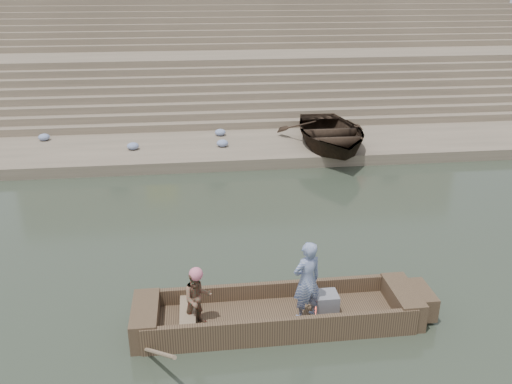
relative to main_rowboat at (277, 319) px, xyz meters
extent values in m
plane|color=#293225|center=(2.06, 2.89, -0.11)|extent=(120.00, 120.00, 0.00)
cube|color=gray|center=(2.06, 10.89, 0.09)|extent=(32.00, 4.00, 0.40)
cube|color=gray|center=(2.06, 18.39, 1.29)|extent=(32.00, 3.00, 2.80)
cube|color=gray|center=(2.06, 25.39, 2.49)|extent=(32.00, 3.00, 5.20)
cube|color=gray|center=(2.06, 13.14, 0.24)|extent=(32.00, 0.50, 0.70)
cube|color=gray|center=(2.06, 13.64, 0.39)|extent=(32.00, 0.50, 1.00)
cube|color=gray|center=(2.06, 14.14, 0.54)|extent=(32.00, 0.50, 1.30)
cube|color=gray|center=(2.06, 14.64, 0.69)|extent=(32.00, 0.50, 1.60)
cube|color=gray|center=(2.06, 15.14, 0.84)|extent=(32.00, 0.50, 1.90)
cube|color=gray|center=(2.06, 15.64, 0.99)|extent=(32.00, 0.50, 2.20)
cube|color=gray|center=(2.06, 16.14, 1.14)|extent=(32.00, 0.50, 2.50)
cube|color=gray|center=(2.06, 16.64, 1.29)|extent=(32.00, 0.50, 2.80)
cube|color=gray|center=(2.06, 20.14, 1.44)|extent=(32.00, 0.50, 3.10)
cube|color=gray|center=(2.06, 20.64, 1.59)|extent=(32.00, 0.50, 3.40)
cube|color=gray|center=(2.06, 21.14, 1.74)|extent=(32.00, 0.50, 3.70)
cube|color=gray|center=(2.06, 21.64, 1.89)|extent=(32.00, 0.50, 4.00)
cube|color=gray|center=(2.06, 22.14, 2.04)|extent=(32.00, 0.50, 4.30)
cube|color=gray|center=(2.06, 22.64, 2.19)|extent=(32.00, 0.50, 4.60)
cube|color=gray|center=(2.06, 23.14, 2.34)|extent=(32.00, 0.50, 4.90)
cube|color=gray|center=(2.06, 23.64, 2.49)|extent=(32.00, 0.50, 5.20)
cube|color=brown|center=(0.00, 0.00, 0.00)|extent=(5.00, 1.30, 0.22)
cube|color=brown|center=(0.00, -0.62, 0.17)|extent=(5.20, 0.12, 0.56)
cube|color=brown|center=(0.00, 0.62, 0.17)|extent=(5.20, 0.12, 0.56)
cube|color=brown|center=(-2.55, 0.00, 0.19)|extent=(0.50, 1.30, 0.60)
cube|color=brown|center=(2.55, 0.00, 0.19)|extent=(0.50, 1.30, 0.60)
cube|color=brown|center=(2.95, 0.00, 0.21)|extent=(0.35, 0.90, 0.50)
cube|color=#937A5B|center=(-1.75, 0.00, 0.29)|extent=(0.30, 1.20, 0.08)
cylinder|color=#937A5B|center=(-2.40, -0.90, 0.19)|extent=(1.03, 2.10, 1.36)
sphere|color=#DD6D86|center=(-1.55, -0.11, 1.21)|extent=(0.26, 0.26, 0.26)
imported|color=navy|center=(0.53, -0.16, 0.93)|extent=(0.70, 0.59, 1.65)
imported|color=#256F49|center=(-1.55, -0.11, 0.69)|extent=(0.65, 0.56, 1.16)
cube|color=slate|center=(0.96, 0.00, 0.31)|extent=(0.46, 0.42, 0.40)
cube|color=#E5593F|center=(0.75, 0.00, 0.31)|extent=(0.04, 0.34, 0.32)
imported|color=#2D2116|center=(3.64, 10.14, 0.81)|extent=(3.64, 5.06, 1.04)
ellipsoid|color=#3F5999|center=(-7.35, 12.25, 0.42)|extent=(0.44, 0.44, 0.26)
ellipsoid|color=#3F5999|center=(-0.42, 12.10, 0.42)|extent=(0.44, 0.44, 0.26)
ellipsoid|color=#3F5999|center=(-0.42, 10.59, 0.42)|extent=(0.44, 0.44, 0.26)
ellipsoid|color=#3F5999|center=(-3.77, 10.63, 0.42)|extent=(0.44, 0.44, 0.26)
camera|label=1|loc=(-1.46, -8.51, 6.27)|focal=36.78mm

